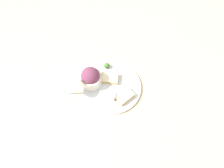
% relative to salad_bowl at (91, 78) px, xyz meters
% --- Properties ---
extents(ground_plane, '(4.00, 4.00, 0.00)m').
position_rel_salad_bowl_xyz_m(ground_plane, '(0.09, -0.04, -0.06)').
color(ground_plane, '#C6B289').
extents(dinner_plate, '(0.28, 0.28, 0.01)m').
position_rel_salad_bowl_xyz_m(dinner_plate, '(0.09, -0.04, -0.05)').
color(dinner_plate, silver).
rests_on(dinner_plate, ground_plane).
extents(salad_bowl, '(0.10, 0.10, 0.10)m').
position_rel_salad_bowl_xyz_m(salad_bowl, '(0.00, 0.00, 0.00)').
color(salad_bowl, silver).
rests_on(salad_bowl, dinner_plate).
extents(sauce_ramekin, '(0.04, 0.04, 0.04)m').
position_rel_salad_bowl_xyz_m(sauce_ramekin, '(0.07, -0.10, -0.03)').
color(sauce_ramekin, white).
rests_on(sauce_ramekin, dinner_plate).
extents(cheese_toast_near, '(0.10, 0.08, 0.03)m').
position_rel_salad_bowl_xyz_m(cheese_toast_near, '(0.09, -0.01, -0.03)').
color(cheese_toast_near, tan).
rests_on(cheese_toast_near, dinner_plate).
extents(cheese_toast_far, '(0.10, 0.08, 0.03)m').
position_rel_salad_bowl_xyz_m(cheese_toast_far, '(0.13, -0.12, -0.03)').
color(cheese_toast_far, tan).
rests_on(cheese_toast_far, dinner_plate).
extents(wine_glass, '(0.08, 0.08, 0.16)m').
position_rel_salad_bowl_xyz_m(wine_glass, '(-0.13, -0.03, 0.05)').
color(wine_glass, silver).
rests_on(wine_glass, ground_plane).
extents(garnish, '(0.03, 0.03, 0.03)m').
position_rel_salad_bowl_xyz_m(garnish, '(0.09, 0.07, -0.03)').
color(garnish, '#477533').
rests_on(garnish, dinner_plate).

